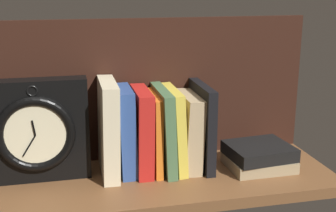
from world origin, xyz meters
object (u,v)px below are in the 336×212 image
(framed_clock, at_px, (36,131))
(book_tan_shortstories, at_px, (188,131))
(book_orange_pandolfini, at_px, (154,132))
(book_cream_twain, at_px, (108,128))
(book_stack_side, at_px, (259,157))
(book_red_requiem, at_px, (142,131))
(book_yellow_seinlanguage, at_px, (174,129))
(book_green_romantic, at_px, (164,129))
(book_black_skeptic, at_px, (202,126))
(book_blue_modern, at_px, (125,131))

(framed_clock, bearing_deg, book_tan_shortstories, 0.35)
(framed_clock, bearing_deg, book_orange_pandolfini, 0.46)
(book_cream_twain, bearing_deg, book_stack_side, -8.11)
(book_red_requiem, bearing_deg, book_yellow_seinlanguage, 0.00)
(book_green_romantic, xyz_separation_m, book_tan_shortstories, (0.06, 0.00, -0.01))
(book_cream_twain, distance_m, book_black_skeptic, 0.22)
(book_red_requiem, distance_m, book_black_skeptic, 0.14)
(framed_clock, bearing_deg, book_green_romantic, 0.42)
(book_orange_pandolfini, bearing_deg, book_tan_shortstories, 0.00)
(book_red_requiem, distance_m, book_green_romantic, 0.05)
(book_blue_modern, xyz_separation_m, book_orange_pandolfini, (0.07, 0.00, -0.01))
(book_blue_modern, bearing_deg, book_stack_side, -9.09)
(book_red_requiem, distance_m, book_stack_side, 0.28)
(book_black_skeptic, bearing_deg, book_stack_side, -21.13)
(book_cream_twain, relative_size, book_black_skeptic, 1.09)
(book_stack_side, bearing_deg, book_orange_pandolfini, 168.50)
(book_blue_modern, relative_size, book_orange_pandolfini, 1.10)
(book_orange_pandolfini, relative_size, book_tan_shortstories, 1.03)
(book_red_requiem, bearing_deg, book_green_romantic, 0.00)
(book_blue_modern, relative_size, framed_clock, 0.87)
(book_cream_twain, xyz_separation_m, book_green_romantic, (0.13, 0.00, -0.01))
(book_cream_twain, height_order, book_green_romantic, book_cream_twain)
(framed_clock, bearing_deg, book_blue_modern, 0.61)
(book_tan_shortstories, relative_size, book_stack_side, 1.13)
(book_blue_modern, xyz_separation_m, book_tan_shortstories, (0.15, 0.00, -0.01))
(book_red_requiem, xyz_separation_m, book_orange_pandolfini, (0.03, 0.00, -0.01))
(book_black_skeptic, bearing_deg, book_tan_shortstories, 180.00)
(book_stack_side, bearing_deg, book_green_romantic, 167.33)
(book_tan_shortstories, bearing_deg, book_red_requiem, 180.00)
(book_green_romantic, bearing_deg, book_black_skeptic, -0.00)
(book_black_skeptic, height_order, framed_clock, framed_clock)
(book_yellow_seinlanguage, bearing_deg, book_tan_shortstories, 0.00)
(book_tan_shortstories, distance_m, book_black_skeptic, 0.04)
(book_orange_pandolfini, height_order, framed_clock, framed_clock)
(book_black_skeptic, bearing_deg, book_orange_pandolfini, 180.00)
(book_cream_twain, distance_m, book_green_romantic, 0.13)
(book_green_romantic, relative_size, framed_clock, 0.85)
(book_cream_twain, xyz_separation_m, book_yellow_seinlanguage, (0.15, 0.00, -0.01))
(book_cream_twain, bearing_deg, framed_clock, -179.24)
(book_black_skeptic, bearing_deg, framed_clock, -179.68)
(book_cream_twain, height_order, book_tan_shortstories, book_cream_twain)
(book_blue_modern, bearing_deg, book_tan_shortstories, 0.00)
(book_cream_twain, distance_m, book_blue_modern, 0.04)
(book_black_skeptic, xyz_separation_m, book_stack_side, (0.13, -0.05, -0.07))
(book_tan_shortstories, xyz_separation_m, book_stack_side, (0.16, -0.05, -0.06))
(book_red_requiem, height_order, framed_clock, framed_clock)
(book_orange_pandolfini, bearing_deg, book_blue_modern, 180.00)
(book_green_romantic, bearing_deg, framed_clock, -179.58)
(book_blue_modern, bearing_deg, book_cream_twain, 180.00)
(book_tan_shortstories, relative_size, book_black_skeptic, 0.89)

